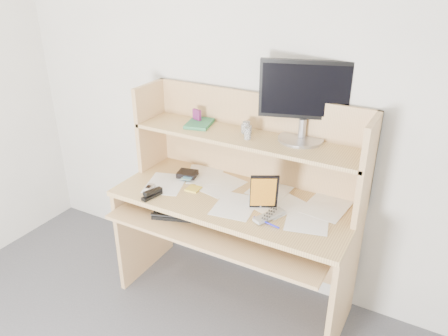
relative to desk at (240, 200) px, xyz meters
The scene contains 19 objects.
back_wall 0.60m from the desk, 90.00° to the left, with size 3.60×0.04×2.50m, color silver.
desk is the anchor object (origin of this frame).
paper_clutter 0.10m from the desk, 90.00° to the right, with size 1.32×0.54×0.01m, color white.
keyboard 0.30m from the desk, 130.40° to the right, with size 0.47×0.30×0.03m.
tv_remote 0.33m from the desk, 34.97° to the right, with size 0.05×0.19×0.02m, color gray.
flip_phone 0.55m from the desk, 154.46° to the right, with size 0.04×0.08×0.02m, color silver.
stapler 0.53m from the desk, 143.64° to the right, with size 0.04×0.13×0.04m, color black.
wallet 0.39m from the desk, behind, with size 0.12×0.10×0.03m, color black.
sticky_note_pad 0.29m from the desk, 157.02° to the right, with size 0.08×0.08×0.01m, color #FFE543.
digital_camera 0.20m from the desk, 31.82° to the right, with size 0.08×0.03×0.05m, color #B1B1B3.
game_case 0.29m from the desk, 30.69° to the right, with size 0.15×0.02×0.21m, color black.
blue_pen 0.38m from the desk, 41.66° to the right, with size 0.01×0.01×0.16m, color #1B1BCA.
card_box 0.58m from the desk, 161.37° to the left, with size 0.06×0.02×0.08m, color #A51D16.
shelf_book 0.53m from the desk, 163.78° to the left, with size 0.14×0.20×0.02m, color #378A4D.
chip_stack_a 0.43m from the desk, 94.61° to the left, with size 0.04×0.04×0.05m, color black.
chip_stack_b 0.44m from the desk, 102.07° to the left, with size 0.04×0.04×0.07m, color silver.
chip_stack_c 0.43m from the desk, 107.70° to the left, with size 0.04×0.04×0.05m, color black.
chip_stack_d 0.42m from the desk, 53.21° to the left, with size 0.04×0.04×0.07m, color silver.
monitor 0.71m from the desk, 31.51° to the left, with size 0.50×0.26×0.44m.
Camera 1 is at (1.01, -0.48, 2.00)m, focal length 35.00 mm.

